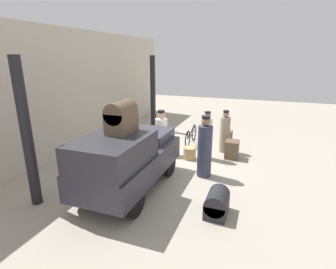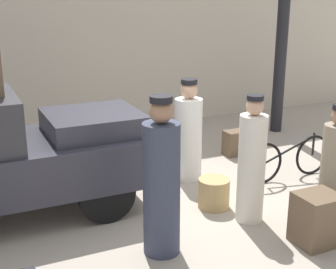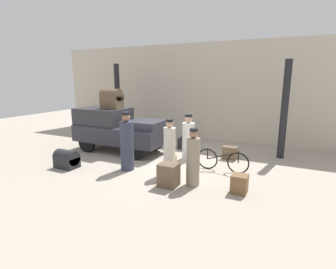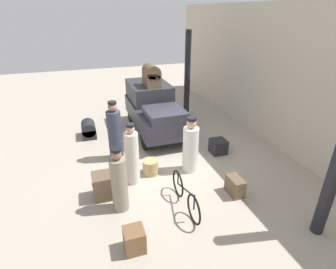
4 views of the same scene
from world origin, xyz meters
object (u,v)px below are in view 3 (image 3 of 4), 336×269
suitcase_black_upright (230,153)px  trunk_on_truck_roof (112,99)px  suitcase_tan_flat (239,184)px  porter_lifting_near_truck (127,144)px  trunk_barrel_dark (67,159)px  porter_with_bicycle (169,149)px  trunk_umber_medium (169,175)px  trunk_wicker_pale (185,143)px  conductor_in_dark_uniform (188,139)px  bicycle (222,161)px  truck (117,128)px  wicker_basket (170,161)px  porter_carrying_trunk (193,160)px

suitcase_black_upright → trunk_on_truck_roof: 5.02m
suitcase_black_upright → suitcase_tan_flat: (0.88, -2.76, 0.01)m
porter_lifting_near_truck → trunk_barrel_dark: size_ratio=2.55×
porter_with_bicycle → trunk_umber_medium: 1.04m
porter_with_bicycle → trunk_wicker_pale: bearing=103.3°
porter_lifting_near_truck → conductor_in_dark_uniform: bearing=55.2°
trunk_wicker_pale → conductor_in_dark_uniform: bearing=-63.2°
bicycle → porter_lifting_near_truck: porter_lifting_near_truck is taller
trunk_barrel_dark → suitcase_tan_flat: trunk_barrel_dark is taller
bicycle → trunk_barrel_dark: 5.08m
truck → trunk_on_truck_roof: size_ratio=4.54×
porter_with_bicycle → trunk_umber_medium: (0.38, -0.85, -0.47)m
porter_lifting_near_truck → wicker_basket: bearing=33.9°
truck → conductor_in_dark_uniform: bearing=4.5°
bicycle → trunk_barrel_dark: bicycle is taller
trunk_wicker_pale → trunk_barrel_dark: trunk_barrel_dark is taller
bicycle → suitcase_tan_flat: bearing=-59.7°
bicycle → conductor_in_dark_uniform: bearing=153.3°
porter_carrying_trunk → suitcase_tan_flat: size_ratio=3.29×
porter_carrying_trunk → suitcase_black_upright: (0.38, 2.82, -0.50)m
porter_with_bicycle → trunk_wicker_pale: (-0.70, 2.95, -0.56)m
trunk_barrel_dark → bicycle: bearing=22.2°
suitcase_tan_flat → suitcase_black_upright: bearing=107.7°
wicker_basket → trunk_umber_medium: (0.62, -1.39, 0.11)m
suitcase_tan_flat → trunk_umber_medium: bearing=-167.3°
trunk_wicker_pale → suitcase_black_upright: bearing=-17.1°
porter_carrying_trunk → suitcase_black_upright: size_ratio=3.05×
porter_lifting_near_truck → porter_carrying_trunk: bearing=-6.2°
bicycle → wicker_basket: bearing=-166.1°
truck → trunk_umber_medium: bearing=-33.8°
trunk_on_truck_roof → conductor_in_dark_uniform: bearing=4.2°
suitcase_black_upright → suitcase_tan_flat: 2.90m
bicycle → wicker_basket: 1.69m
porter_carrying_trunk → trunk_wicker_pale: 3.85m
bicycle → conductor_in_dark_uniform: (-1.46, 0.74, 0.39)m
suitcase_tan_flat → porter_carrying_trunk: bearing=-177.5°
porter_lifting_near_truck → trunk_on_truck_roof: size_ratio=2.32×
trunk_on_truck_roof → wicker_basket: bearing=-16.8°
truck → suitcase_tan_flat: size_ratio=7.55×
bicycle → suitcase_black_upright: 1.39m
trunk_umber_medium → trunk_wicker_pale: 3.95m
porter_with_bicycle → trunk_barrel_dark: 3.48m
porter_with_bicycle → wicker_basket: bearing=113.4°
porter_with_bicycle → suitcase_black_upright: 2.74m
bicycle → suitcase_black_upright: (-0.07, 1.38, -0.12)m
conductor_in_dark_uniform → trunk_umber_medium: size_ratio=2.58×
trunk_on_truck_roof → suitcase_tan_flat: bearing=-19.0°
suitcase_black_upright → trunk_barrel_dark: 5.68m
trunk_barrel_dark → trunk_on_truck_roof: trunk_on_truck_roof is taller
porter_lifting_near_truck → trunk_umber_medium: 1.95m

